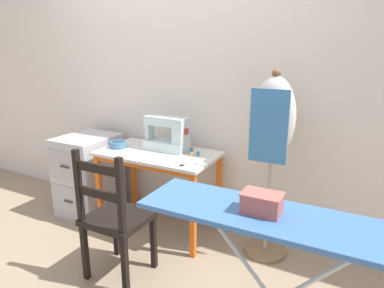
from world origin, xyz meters
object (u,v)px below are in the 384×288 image
scissors (186,165)px  sewing_machine (168,135)px  thread_spool_far_edge (198,153)px  fabric_bowl (118,144)px  storage_box (262,203)px  dress_form (273,130)px  ironing_board (280,226)px  filing_cabinet (89,175)px  thread_spool_mid_table (192,154)px  thread_spool_near_machine (191,151)px  wooden_chair (115,218)px

scissors → sewing_machine: bearing=139.5°
sewing_machine → thread_spool_far_edge: (0.29, -0.02, -0.11)m
fabric_bowl → storage_box: bearing=-29.8°
sewing_machine → storage_box: 1.48m
dress_form → ironing_board: size_ratio=1.12×
filing_cabinet → thread_spool_mid_table: bearing=3.4°
thread_spool_near_machine → thread_spool_mid_table: thread_spool_near_machine is taller
thread_spool_near_machine → dress_form: 0.71m
thread_spool_near_machine → dress_form: (0.66, -0.02, 0.25)m
wooden_chair → thread_spool_mid_table: bearing=73.9°
thread_spool_near_machine → scissors: bearing=-70.0°
fabric_bowl → dress_form: (1.29, 0.12, 0.24)m
thread_spool_near_machine → wooden_chair: wooden_chair is taller
ironing_board → dress_form: bearing=107.4°
ironing_board → storage_box: storage_box is taller
fabric_bowl → storage_box: (1.52, -0.87, 0.16)m
fabric_bowl → thread_spool_mid_table: fabric_bowl is taller
scissors → thread_spool_near_machine: bearing=110.0°
scissors → thread_spool_far_edge: 0.24m
fabric_bowl → scissors: fabric_bowl is taller
filing_cabinet → ironing_board: bearing=-24.0°
dress_form → storage_box: (0.23, -0.99, -0.09)m
thread_spool_far_edge → filing_cabinet: 1.17m
scissors → ironing_board: 1.15m
fabric_bowl → thread_spool_mid_table: 0.68m
sewing_machine → scissors: 0.42m
thread_spool_near_machine → thread_spool_far_edge: thread_spool_far_edge is taller
sewing_machine → fabric_bowl: (-0.43, -0.13, -0.10)m
thread_spool_near_machine → filing_cabinet: 1.10m
thread_spool_near_machine → dress_form: size_ratio=0.03×
wooden_chair → dress_form: bearing=42.1°
fabric_bowl → sewing_machine: bearing=17.4°
fabric_bowl → thread_spool_mid_table: size_ratio=4.73×
ironing_board → thread_spool_mid_table: bearing=134.2°
thread_spool_near_machine → thread_spool_far_edge: bearing=-22.9°
dress_form → storage_box: size_ratio=8.09×
sewing_machine → storage_box: size_ratio=2.22×
fabric_bowl → thread_spool_mid_table: bearing=7.4°
filing_cabinet → storage_box: size_ratio=4.32×
thread_spool_far_edge → ironing_board: ironing_board is taller
dress_form → ironing_board: dress_form is taller
fabric_bowl → thread_spool_near_machine: fabric_bowl is taller
thread_spool_near_machine → thread_spool_mid_table: bearing=-55.5°
dress_form → thread_spool_far_edge: bearing=-179.0°
storage_box → thread_spool_near_machine: bearing=131.1°
thread_spool_near_machine → filing_cabinet: size_ratio=0.06×
wooden_chair → scissors: bearing=61.9°
thread_spool_mid_table → filing_cabinet: 1.13m
sewing_machine → thread_spool_near_machine: size_ratio=8.95×
thread_spool_mid_table → thread_spool_far_edge: (0.04, 0.02, 0.01)m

